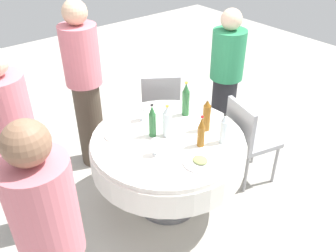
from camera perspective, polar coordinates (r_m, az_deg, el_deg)
name	(u,v)px	position (r m, az deg, el deg)	size (l,w,h in m)	color
ground_plane	(168,202)	(3.43, 0.00, -12.00)	(10.00, 10.00, 0.00)	#B7B2A8
dining_table	(168,152)	(3.04, 0.00, -4.14)	(1.30, 1.30, 0.74)	white
bottle_clear_left	(224,129)	(2.86, 8.81, -0.53)	(0.06, 0.06, 0.26)	silver
bottle_green_right	(152,121)	(2.90, -2.50, 0.74)	(0.06, 0.06, 0.30)	#2D6B38
bottle_amber_far	(207,115)	(2.99, 6.15, 1.68)	(0.07, 0.07, 0.30)	#8C5619
bottle_clear_inner	(167,122)	(2.90, -0.14, 0.69)	(0.07, 0.07, 0.29)	silver
bottle_amber_front	(201,132)	(2.80, 5.29, -0.99)	(0.06, 0.06, 0.27)	#8C5619
bottle_green_west	(186,100)	(3.18, 2.85, 4.18)	(0.07, 0.07, 0.32)	#2D6B38
wine_glass_inner	(143,109)	(3.13, -3.92, 2.65)	(0.07, 0.07, 0.15)	white
wine_glass_front	(156,144)	(2.71, -1.85, -2.87)	(0.07, 0.07, 0.14)	white
plate_outer	(118,135)	(2.99, -8.02, -1.42)	(0.22, 0.22, 0.02)	white
plate_near	(200,162)	(2.69, 5.12, -5.64)	(0.26, 0.26, 0.04)	white
spoon_right	(126,159)	(2.74, -6.63, -5.18)	(0.18, 0.02, 0.01)	silver
person_left	(16,148)	(2.86, -22.94, -3.27)	(0.34, 0.34, 1.63)	#26262B
person_right	(53,244)	(2.11, -17.83, -17.37)	(0.34, 0.34, 1.63)	slate
person_far	(226,79)	(3.83, 9.16, 7.43)	(0.34, 0.34, 1.52)	#26262B
person_inner	(85,86)	(3.51, -13.05, 6.26)	(0.34, 0.34, 1.69)	#4C3F33
chair_west	(247,136)	(3.44, 12.48, -1.54)	(0.49, 0.49, 0.87)	#99999E
chair_east	(161,103)	(3.89, -1.20, 3.69)	(0.56, 0.56, 0.87)	#99999E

